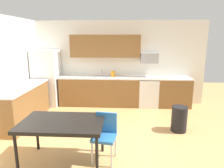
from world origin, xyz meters
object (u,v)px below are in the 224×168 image
at_px(refrigerator, 47,78).
at_px(microwave, 149,58).
at_px(oven_range, 148,92).
at_px(kettle, 113,74).
at_px(chair_near_table, 105,133).
at_px(trash_bin, 179,119).
at_px(dining_table, 62,125).

height_order(refrigerator, microwave, refrigerator).
distance_m(oven_range, kettle, 1.27).
distance_m(chair_near_table, kettle, 3.14).
xyz_separation_m(chair_near_table, trash_bin, (1.63, 1.23, -0.20)).
distance_m(refrigerator, chair_near_table, 3.69).
xyz_separation_m(microwave, dining_table, (-1.82, -3.30, -0.83)).
relative_size(refrigerator, oven_range, 1.97).
bearing_deg(microwave, dining_table, -118.82).
distance_m(oven_range, trash_bin, 1.90).
xyz_separation_m(dining_table, chair_near_table, (0.71, 0.15, -0.21)).
bearing_deg(kettle, dining_table, -101.89).
bearing_deg(refrigerator, dining_table, -65.14).
bearing_deg(kettle, oven_range, -2.53).
height_order(refrigerator, dining_table, refrigerator).
xyz_separation_m(microwave, kettle, (-1.13, -0.05, -0.52)).
bearing_deg(oven_range, chair_near_table, -109.88).
height_order(microwave, trash_bin, microwave).
bearing_deg(dining_table, refrigerator, 114.86).
relative_size(oven_range, kettle, 4.55).
distance_m(oven_range, dining_table, 3.69).
xyz_separation_m(microwave, chair_near_table, (-1.10, -3.15, -1.04)).
bearing_deg(dining_table, oven_range, 60.43).
height_order(refrigerator, trash_bin, refrigerator).
bearing_deg(microwave, refrigerator, -176.84).
xyz_separation_m(oven_range, microwave, (0.00, 0.10, 1.09)).
bearing_deg(chair_near_table, kettle, 90.54).
height_order(microwave, dining_table, microwave).
bearing_deg(dining_table, trash_bin, 30.56).
height_order(chair_near_table, trash_bin, chair_near_table).
bearing_deg(dining_table, microwave, 61.18).
relative_size(dining_table, trash_bin, 2.33).
distance_m(dining_table, trash_bin, 2.75).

